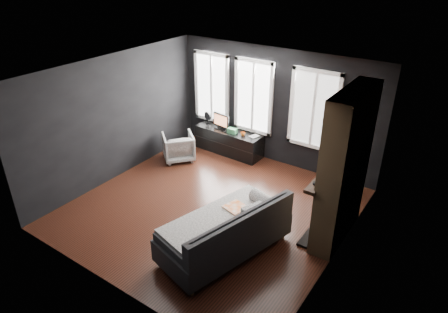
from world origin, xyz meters
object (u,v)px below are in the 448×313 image
Objects in this scene: mug at (243,133)px; media_console at (229,141)px; mantel_vase at (339,155)px; sofa at (225,228)px; book at (252,131)px; monitor at (221,120)px; armchair at (178,146)px.

media_console is at bearing 170.29° from mug.
mantel_vase is at bearing -22.56° from mug.
media_console is at bearing 137.38° from sofa.
sofa is 10.66× the size of mantel_vase.
mug is at bearing 131.77° from sofa.
media_console is 7.75× the size of book.
media_console is (-2.01, 3.13, -0.18)m from sofa.
sofa is at bearing -55.49° from media_console.
monitor reaches higher than media_console.
sofa is 3.48m from book.
book is at bearing 166.63° from armchair.
mug is (0.45, -0.08, 0.36)m from media_console.
monitor is at bearing 160.78° from mantel_vase.
armchair is 1.58m from mug.
sofa is 3.53m from armchair.
book is at bearing 36.98° from mug.
media_console is 0.57m from monitor.
media_console is 15.49× the size of mug.
sofa is 3.09× the size of armchair.
mug is at bearing 166.56° from armchair.
mug is 2.98m from mantel_vase.
media_console is 0.75m from book.
media_console is at bearing -174.92° from book.
book reaches higher than media_console.
armchair is 0.41× the size of media_console.
sofa is at bearing -120.07° from mantel_vase.
armchair is at bearing -112.19° from monitor.
armchair is 6.41× the size of mug.
monitor is (-2.23, 3.10, 0.34)m from sofa.
armchair is 4.05m from mantel_vase.
mantel_vase is at bearing -10.67° from monitor.
sofa is 2.39m from mantel_vase.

